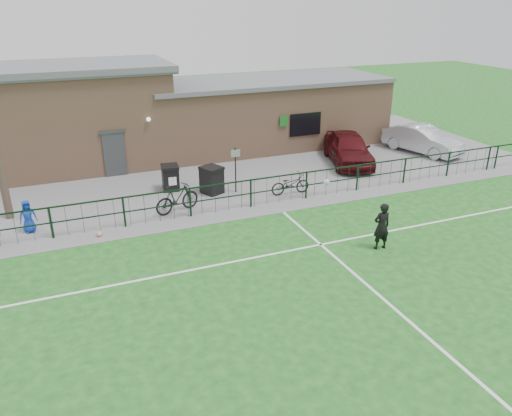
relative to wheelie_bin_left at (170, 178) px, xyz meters
name	(u,v)px	position (x,y,z in m)	size (l,w,h in m)	color
ground	(328,323)	(1.54, -11.16, -0.54)	(90.00, 90.00, 0.00)	#18541A
paving_strip	(191,170)	(1.54, 2.34, -0.53)	(34.00, 13.00, 0.02)	slate
pitch_line_touch	(229,213)	(1.54, -3.36, -0.53)	(28.00, 0.10, 0.01)	white
pitch_line_mid	(267,255)	(1.54, -7.16, -0.53)	(28.00, 0.10, 0.01)	white
pitch_line_perp	(391,306)	(3.54, -11.16, -0.53)	(0.10, 16.00, 0.01)	white
perimeter_fence	(227,197)	(1.54, -3.16, 0.06)	(28.00, 0.10, 1.20)	black
wheelie_bin_left	(170,178)	(0.00, 0.00, 0.00)	(0.68, 0.77, 1.03)	black
wheelie_bin_right	(212,181)	(1.55, -1.07, 0.04)	(0.73, 0.83, 1.10)	black
sign_post	(236,170)	(2.54, -1.37, 0.48)	(0.06, 0.06, 2.00)	black
car_maroon	(348,148)	(9.24, 0.34, 0.28)	(1.89, 4.69, 1.60)	#430B0F
car_silver	(422,140)	(13.99, 0.47, 0.21)	(1.53, 4.39, 1.45)	#AFB2B7
bicycle_d	(177,198)	(-0.33, -2.55, 0.06)	(0.54, 1.91, 1.15)	black
bicycle_e	(290,184)	(4.63, -2.46, -0.06)	(0.60, 1.72, 0.90)	black
spectator_child	(28,216)	(-5.72, -2.32, 0.09)	(0.60, 0.39, 1.22)	#1139A8
goalkeeper_kick	(380,225)	(5.23, -8.08, 0.31)	(1.17, 2.79, 1.77)	black
ball_ground	(99,234)	(-3.45, -3.63, -0.43)	(0.21, 0.21, 0.21)	silver
clubhouse	(157,115)	(0.66, 5.33, 1.69)	(24.25, 5.40, 4.96)	tan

